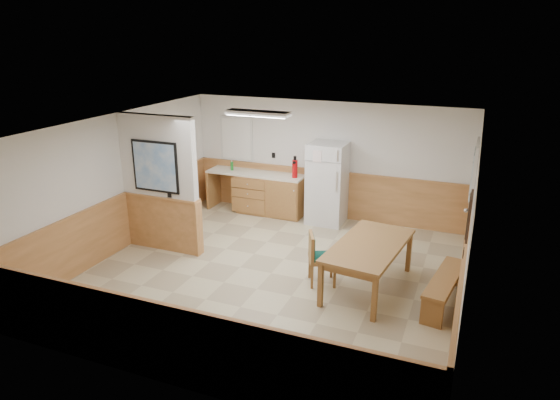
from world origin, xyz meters
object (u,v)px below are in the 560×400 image
at_px(dining_chair, 317,255).
at_px(fire_extinguisher, 295,168).
at_px(refrigerator, 327,183).
at_px(soap_bottle, 232,166).
at_px(dining_table, 369,249).
at_px(dining_bench, 445,283).

bearing_deg(dining_chair, fire_extinguisher, 92.55).
height_order(dining_chair, fire_extinguisher, fire_extinguisher).
bearing_deg(refrigerator, dining_chair, -75.64).
height_order(fire_extinguisher, soap_bottle, fire_extinguisher).
distance_m(dining_chair, soap_bottle, 3.98).
bearing_deg(soap_bottle, dining_chair, -43.12).
xyz_separation_m(refrigerator, dining_table, (1.44, -2.51, -0.19)).
distance_m(dining_table, fire_extinguisher, 3.36).
relative_size(dining_bench, soap_bottle, 7.69).
bearing_deg(soap_bottle, fire_extinguisher, -0.62).
relative_size(dining_bench, fire_extinguisher, 3.22).
relative_size(dining_chair, soap_bottle, 4.34).
xyz_separation_m(dining_table, soap_bottle, (-3.67, 2.54, 0.34)).
bearing_deg(dining_bench, dining_table, -174.70).
distance_m(fire_extinguisher, soap_bottle, 1.51).
relative_size(dining_table, dining_bench, 1.32).
xyz_separation_m(dining_chair, fire_extinguisher, (-1.38, 2.68, 0.61)).
distance_m(refrigerator, dining_table, 2.90).
bearing_deg(soap_bottle, refrigerator, -0.80).
height_order(refrigerator, soap_bottle, refrigerator).
distance_m(dining_bench, fire_extinguisher, 4.29).
distance_m(refrigerator, dining_chair, 2.77).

